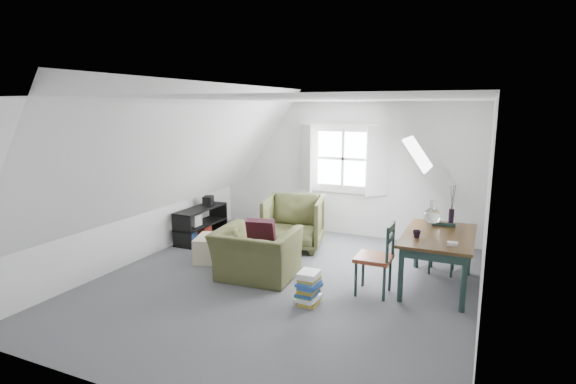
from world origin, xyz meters
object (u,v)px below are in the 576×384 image
at_px(ottoman, 216,248).
at_px(dining_chair_near, 377,257).
at_px(armchair_near, 257,278).
at_px(media_shelf, 200,226).
at_px(dining_chair_far, 442,246).
at_px(magazine_stack, 309,288).
at_px(armchair_far, 293,247).
at_px(dining_table, 439,241).

relative_size(ottoman, dining_chair_near, 0.61).
xyz_separation_m(armchair_near, media_shelf, (-1.81, 1.21, 0.27)).
distance_m(dining_chair_far, dining_chair_near, 1.33).
bearing_deg(dining_chair_near, ottoman, -91.26).
bearing_deg(armchair_near, magazine_stack, 150.22).
relative_size(dining_chair_near, magazine_stack, 2.36).
height_order(armchair_far, magazine_stack, armchair_far).
bearing_deg(dining_chair_far, ottoman, -0.63).
distance_m(ottoman, dining_chair_far, 3.45).
xyz_separation_m(armchair_near, dining_chair_near, (1.68, 0.15, 0.50)).
relative_size(dining_table, media_shelf, 1.27).
bearing_deg(dining_table, ottoman, -170.61).
height_order(ottoman, dining_chair_near, dining_chair_near).
bearing_deg(magazine_stack, armchair_far, 118.26).
distance_m(armchair_far, dining_chair_near, 2.27).
bearing_deg(ottoman, dining_chair_far, 14.81).
bearing_deg(dining_table, armchair_far, 166.19).
bearing_deg(media_shelf, armchair_far, 9.39).
bearing_deg(armchair_far, ottoman, -141.74).
bearing_deg(media_shelf, dining_chair_near, -17.08).
relative_size(armchair_near, dining_table, 0.74).
relative_size(ottoman, dining_chair_far, 0.73).
xyz_separation_m(armchair_far, magazine_stack, (1.07, -1.98, 0.20)).
height_order(ottoman, media_shelf, media_shelf).
height_order(ottoman, dining_chair_far, dining_chair_far).
xyz_separation_m(ottoman, dining_chair_far, (3.33, 0.88, 0.22)).
bearing_deg(dining_chair_far, dining_chair_near, 42.72).
xyz_separation_m(armchair_near, dining_chair_far, (2.38, 1.28, 0.42)).
bearing_deg(dining_chair_far, armchair_far, -20.60).
height_order(armchair_near, magazine_stack, magazine_stack).
distance_m(armchair_near, dining_chair_near, 1.76).
xyz_separation_m(ottoman, magazine_stack, (1.94, -0.88, 0.01)).
height_order(armchair_near, dining_table, dining_table).
bearing_deg(dining_table, dining_chair_far, 93.39).
relative_size(dining_chair_near, media_shelf, 0.82).
height_order(media_shelf, magazine_stack, media_shelf).
bearing_deg(armchair_far, magazine_stack, -75.19).
xyz_separation_m(dining_chair_far, magazine_stack, (-1.39, -1.76, -0.21)).
bearing_deg(armchair_near, dining_chair_far, -155.54).
distance_m(dining_table, media_shelf, 4.23).
xyz_separation_m(dining_chair_near, magazine_stack, (-0.69, -0.63, -0.30)).
relative_size(armchair_near, ottoman, 1.88).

